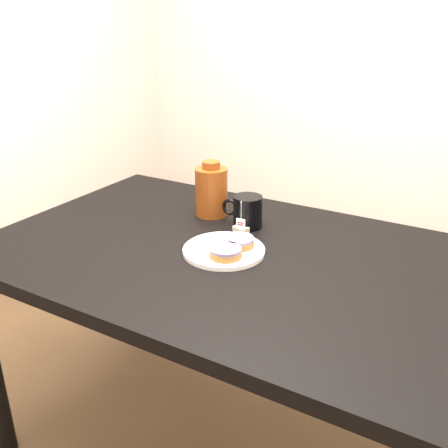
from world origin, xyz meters
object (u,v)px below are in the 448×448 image
object	(u,v)px
teabag_pouch	(241,229)
bagel_package	(211,191)
bagel_back	(239,242)
bagel_front	(226,252)
plate	(224,250)
table	(227,275)
mug	(247,211)

from	to	relation	value
teabag_pouch	bagel_package	distance (m)	0.19
bagel_back	teabag_pouch	distance (m)	0.13
bagel_front	teabag_pouch	distance (m)	0.20
plate	bagel_package	distance (m)	0.31
bagel_package	table	bearing A→B (deg)	-49.61
bagel_front	mug	world-z (taller)	mug
table	bagel_front	world-z (taller)	bagel_front
mug	teabag_pouch	xyz separation A→B (m)	(0.01, -0.05, -0.04)
plate	bagel_back	distance (m)	0.05
table	bagel_package	distance (m)	0.33
bagel_front	mug	xyz separation A→B (m)	(-0.06, 0.24, 0.03)
plate	bagel_back	bearing A→B (deg)	51.70
mug	table	bearing A→B (deg)	-84.08
table	mug	bearing A→B (deg)	99.41
bagel_back	mug	world-z (taller)	mug
bagel_back	teabag_pouch	xyz separation A→B (m)	(-0.06, 0.12, -0.02)
bagel_back	mug	bearing A→B (deg)	110.04
plate	teabag_pouch	bearing A→B (deg)	99.89
table	bagel_back	world-z (taller)	bagel_back
plate	teabag_pouch	distance (m)	0.15
bagel_front	teabag_pouch	size ratio (longest dim) A/B	2.22
plate	table	bearing A→B (deg)	94.80
bagel_back	bagel_package	world-z (taller)	bagel_package
table	teabag_pouch	world-z (taller)	teabag_pouch
table	mug	distance (m)	0.23
bagel_back	teabag_pouch	size ratio (longest dim) A/B	2.76
table	bagel_front	bearing A→B (deg)	-62.57
teabag_pouch	bagel_front	bearing A→B (deg)	-73.67
teabag_pouch	bagel_package	size ratio (longest dim) A/B	0.24
table	teabag_pouch	distance (m)	0.16
table	teabag_pouch	xyz separation A→B (m)	(-0.02, 0.13, 0.09)
bagel_package	bagel_front	bearing A→B (deg)	-52.17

